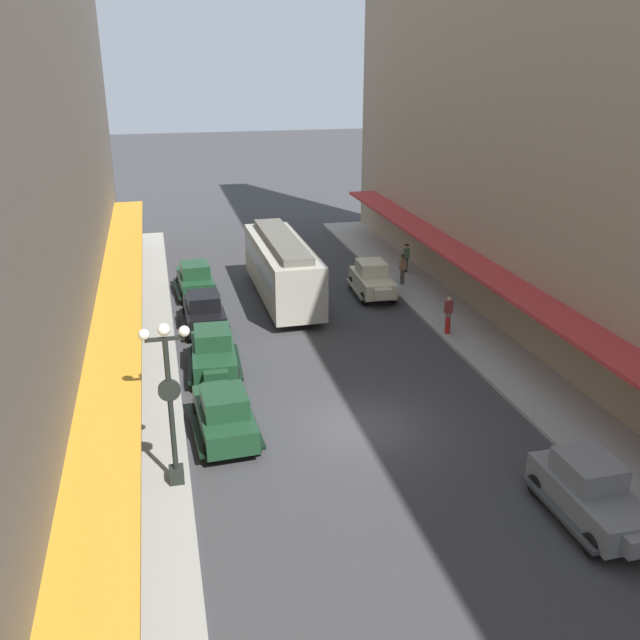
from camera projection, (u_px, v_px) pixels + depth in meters
ground_plane at (360, 427)px, 24.21m from camera, size 200.00×200.00×0.00m
sidewalk_left at (141, 452)px, 22.55m from camera, size 3.00×60.00×0.15m
sidewalk_right at (551, 402)px, 25.82m from camera, size 3.00×60.00×0.15m
building_row_left at (2, 158)px, 18.49m from camera, size 4.30×60.00×19.34m
parked_car_0 at (372, 278)px, 37.17m from camera, size 2.31×4.32×1.84m
parked_car_1 at (204, 310)px, 32.55m from camera, size 2.18×4.28×1.84m
parked_car_2 at (213, 351)px, 28.05m from camera, size 2.30×4.32×1.84m
parked_car_3 at (195, 278)px, 37.18m from camera, size 2.30×4.32×1.84m
parked_car_4 at (590, 491)px, 19.12m from camera, size 2.18×4.28×1.84m
parked_car_5 at (224, 413)px, 23.23m from camera, size 2.30×4.32×1.84m
streetcar at (282, 266)px, 36.04m from camera, size 2.62×9.63×3.46m
lamp_post_with_clock at (170, 398)px, 19.87m from camera, size 1.42×0.44×5.16m
fire_hydrant at (448, 325)px, 31.84m from camera, size 0.24×0.24×0.82m
pedestrian_0 at (406, 258)px, 40.70m from camera, size 0.36×0.28×1.67m
pedestrian_1 at (403, 269)px, 38.55m from camera, size 0.36×0.28×1.67m
pedestrian_2 at (448, 313)px, 32.12m from camera, size 0.36×0.24×1.64m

